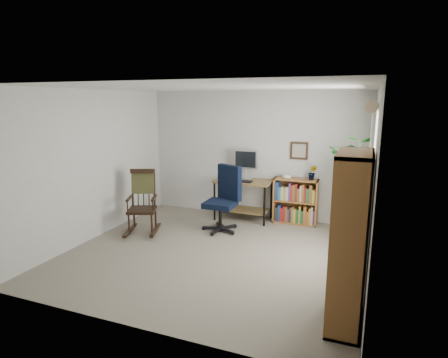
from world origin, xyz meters
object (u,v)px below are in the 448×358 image
at_px(tall_bookshelf, 350,241).
at_px(low_bookshelf, 295,201).
at_px(office_chair, 220,199).
at_px(rocking_chair, 142,201).
at_px(desk, 243,200).

bearing_deg(tall_bookshelf, low_bookshelf, 109.87).
bearing_deg(office_chair, rocking_chair, -132.76).
bearing_deg(rocking_chair, office_chair, 1.53).
bearing_deg(rocking_chair, low_bookshelf, 8.97).
xyz_separation_m(office_chair, tall_bookshelf, (2.20, -2.07, 0.30)).
xyz_separation_m(low_bookshelf, tall_bookshelf, (1.07, -2.96, 0.46)).
xyz_separation_m(office_chair, low_bookshelf, (1.13, 0.89, -0.16)).
xyz_separation_m(desk, rocking_chair, (-1.38, -1.31, 0.17)).
bearing_deg(desk, low_bookshelf, 7.06).
distance_m(desk, office_chair, 0.81).
xyz_separation_m(office_chair, rocking_chair, (-1.22, -0.54, -0.03)).
relative_size(rocking_chair, tall_bookshelf, 0.62).
height_order(rocking_chair, tall_bookshelf, tall_bookshelf).
height_order(desk, tall_bookshelf, tall_bookshelf).
relative_size(office_chair, rocking_chair, 1.05).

